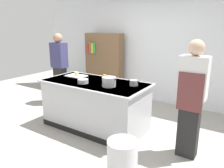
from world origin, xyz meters
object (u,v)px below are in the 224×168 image
mixing_bowl (83,81)px  person_guest (60,67)px  stock_pot (109,82)px  person_chef (191,97)px  sauce_pan (134,83)px  onion (76,73)px  juice_cup (105,77)px  trash_bin (122,159)px  bookshelf (104,65)px

mixing_bowl → person_guest: 1.72m
stock_pot → person_chef: person_chef is taller
sauce_pan → mixing_bowl: (-0.83, -0.36, -0.01)m
onion → juice_cup: 0.65m
mixing_bowl → trash_bin: bearing=-30.8°
sauce_pan → person_chef: 1.01m
trash_bin → sauce_pan: bearing=111.6°
trash_bin → bookshelf: bookshelf is taller
trash_bin → person_guest: size_ratio=0.30×
mixing_bowl → person_guest: (-1.49, 0.86, -0.03)m
mixing_bowl → stock_pot: bearing=9.3°
stock_pot → person_chef: bearing=5.1°
sauce_pan → trash_bin: bearing=-68.4°
juice_cup → mixing_bowl: bearing=-113.5°
mixing_bowl → person_guest: bearing=150.0°
sauce_pan → bookshelf: size_ratio=0.12×
stock_pot → juice_cup: (-0.32, 0.33, -0.03)m
stock_pot → mixing_bowl: stock_pot is taller
onion → person_guest: person_guest is taller
stock_pot → bookshelf: bookshelf is taller
trash_bin → person_guest: 3.27m
stock_pot → trash_bin: (0.77, -0.84, -0.73)m
sauce_pan → person_chef: bearing=-8.9°
person_chef → person_guest: bearing=90.8°
trash_bin → person_chef: person_chef is taller
stock_pot → mixing_bowl: (-0.50, -0.08, -0.04)m
onion → stock_pot: (0.97, -0.26, 0.02)m
trash_bin → person_guest: bearing=149.6°
onion → sauce_pan: (1.30, 0.02, -0.01)m
trash_bin → person_chef: bearing=59.7°
onion → juice_cup: onion is taller
person_chef → person_guest: size_ratio=1.00×
person_guest → bookshelf: bearing=166.7°
onion → trash_bin: 2.17m
sauce_pan → onion: bearing=-179.3°
sauce_pan → person_chef: size_ratio=0.12×
onion → sauce_pan: 1.30m
juice_cup → person_chef: bearing=-7.4°
stock_pot → sauce_pan: (0.33, 0.27, -0.03)m
onion → trash_bin: bearing=-32.3°
person_chef → bookshelf: (-2.77, 1.79, -0.06)m
trash_bin → stock_pot: bearing=132.4°
juice_cup → person_chef: size_ratio=0.06×
stock_pot → juice_cup: stock_pot is taller
person_guest → bookshelf: (0.55, 1.13, -0.06)m
onion → sauce_pan: bearing=0.7°
person_chef → stock_pot: bearing=107.2°
sauce_pan → person_chef: (1.00, -0.16, -0.03)m
bookshelf → sauce_pan: bearing=-42.7°
juice_cup → sauce_pan: bearing=-5.2°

